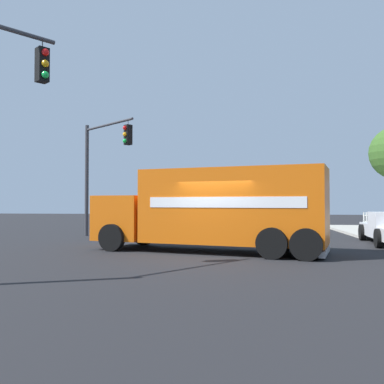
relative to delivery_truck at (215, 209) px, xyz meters
The scene contains 3 objects.
ground_plane 1.73m from the delivery_truck, 93.54° to the left, with size 100.00×100.00×0.00m, color black.
delivery_truck is the anchor object (origin of this frame).
traffic_light_secondary 8.78m from the delivery_truck, 40.87° to the right, with size 3.40×2.78×5.97m.
Camera 1 is at (-1.10, 14.37, 1.78)m, focal length 39.03 mm.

